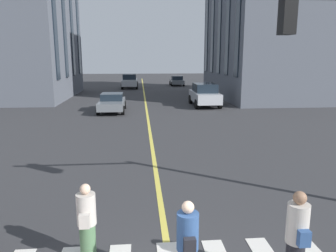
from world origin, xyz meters
The scene contains 10 objects.
lane_centre_line centered at (20.00, 0.00, 0.00)m, with size 80.00×0.16×0.01m.
car_grey_near centered at (20.84, 2.60, 0.70)m, with size 4.40×1.95×1.37m.
car_grey_far centered at (43.65, -4.90, 0.70)m, with size 3.90×1.89×1.40m.
car_silver_mid centered at (23.12, -4.90, 0.97)m, with size 4.70×2.14×1.88m.
car_silver_parked_a centered at (40.11, 1.79, 0.97)m, with size 4.70×2.14×1.88m.
pedestrian_near centered at (1.18, -0.24, 0.83)m, with size 0.50×0.38×1.65m.
pedestrian_companion centered at (1.12, -2.16, 0.90)m, with size 0.50×0.38×1.78m.
pedestrian_far centered at (2.25, 1.63, 0.80)m, with size 0.50×0.38×1.60m.
building_left_near centered at (30.75, 12.00, 7.62)m, with size 14.45×9.13×15.24m.
building_right_near centered at (29.16, -12.35, 8.67)m, with size 15.46×9.82×17.33m.
Camera 1 is at (-3.86, 0.54, 4.01)m, focal length 35.07 mm.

